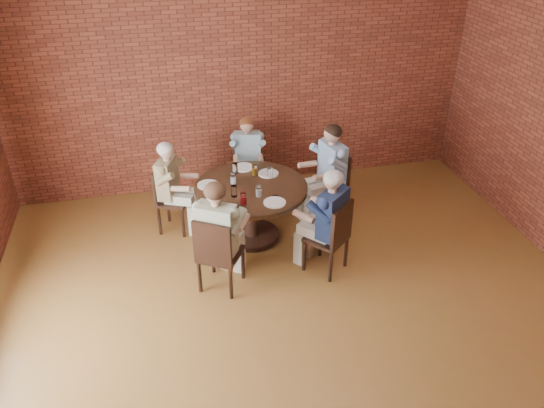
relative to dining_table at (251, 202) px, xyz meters
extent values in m
plane|color=brown|center=(0.19, -2.00, -0.53)|extent=(7.00, 7.00, 0.00)
plane|color=brown|center=(0.19, 1.50, 1.17)|extent=(7.00, 0.00, 7.00)
cylinder|color=black|center=(0.00, 0.00, -0.50)|extent=(0.69, 0.69, 0.06)
cylinder|color=black|center=(0.00, 0.00, -0.18)|extent=(0.20, 0.20, 0.64)
cylinder|color=#341D13|center=(0.00, 0.00, 0.20)|extent=(1.38, 1.38, 0.05)
cube|color=black|center=(1.07, 0.27, -0.10)|extent=(0.51, 0.51, 0.04)
cube|color=black|center=(1.26, 0.32, 0.16)|extent=(0.14, 0.42, 0.48)
cylinder|color=black|center=(0.85, 0.40, -0.32)|extent=(0.04, 0.04, 0.41)
cylinder|color=black|center=(0.94, 0.05, -0.32)|extent=(0.04, 0.04, 0.41)
cylinder|color=black|center=(1.21, 0.49, -0.32)|extent=(0.04, 0.04, 0.41)
cylinder|color=black|center=(1.29, 0.14, -0.32)|extent=(0.04, 0.04, 0.41)
cube|color=black|center=(0.14, 0.98, -0.10)|extent=(0.42, 0.42, 0.04)
cube|color=black|center=(0.17, 1.15, 0.13)|extent=(0.37, 0.09, 0.43)
cylinder|color=black|center=(-0.03, 0.85, -0.32)|extent=(0.04, 0.04, 0.41)
cylinder|color=black|center=(0.28, 0.81, -0.32)|extent=(0.04, 0.04, 0.41)
cylinder|color=black|center=(0.01, 1.16, -0.32)|extent=(0.04, 0.04, 0.41)
cylinder|color=black|center=(0.32, 1.12, -0.32)|extent=(0.04, 0.04, 0.41)
cube|color=black|center=(-0.93, 0.41, -0.10)|extent=(0.50, 0.50, 0.04)
cube|color=black|center=(-1.09, 0.48, 0.14)|extent=(0.19, 0.36, 0.43)
cylinder|color=black|center=(-0.85, 0.20, -0.32)|extent=(0.04, 0.04, 0.41)
cylinder|color=black|center=(-0.73, 0.49, -0.32)|extent=(0.04, 0.04, 0.41)
cylinder|color=black|center=(-1.14, 0.33, -0.32)|extent=(0.04, 0.04, 0.41)
cylinder|color=black|center=(-1.02, 0.62, -0.32)|extent=(0.04, 0.04, 0.41)
cube|color=black|center=(-0.51, -0.85, -0.10)|extent=(0.59, 0.59, 0.04)
cube|color=black|center=(-0.61, -1.02, 0.17)|extent=(0.39, 0.25, 0.49)
cylinder|color=black|center=(-0.26, -0.79, -0.32)|extent=(0.04, 0.04, 0.41)
cylinder|color=black|center=(-0.58, -0.60, -0.32)|extent=(0.04, 0.04, 0.41)
cylinder|color=black|center=(-0.45, -1.10, -0.32)|extent=(0.04, 0.04, 0.41)
cylinder|color=black|center=(-0.76, -0.91, -0.32)|extent=(0.04, 0.04, 0.41)
cube|color=black|center=(0.71, -0.82, -0.10)|extent=(0.58, 0.58, 0.04)
cube|color=black|center=(0.83, -0.96, 0.16)|extent=(0.34, 0.30, 0.47)
cylinder|color=black|center=(0.73, -0.57, -0.32)|extent=(0.04, 0.04, 0.41)
cylinder|color=black|center=(0.46, -0.80, -0.32)|extent=(0.04, 0.04, 0.41)
cylinder|color=black|center=(0.96, -0.84, -0.32)|extent=(0.04, 0.04, 0.41)
cylinder|color=black|center=(0.69, -1.07, -0.32)|extent=(0.04, 0.04, 0.41)
cylinder|color=white|center=(0.28, 0.26, 0.23)|extent=(0.26, 0.26, 0.01)
cylinder|color=white|center=(0.00, 0.50, 0.23)|extent=(0.26, 0.26, 0.01)
cylinder|color=white|center=(-0.51, 0.14, 0.23)|extent=(0.26, 0.26, 0.01)
cylinder|color=white|center=(0.19, -0.45, 0.23)|extent=(0.26, 0.26, 0.01)
cylinder|color=white|center=(0.27, 0.15, 0.29)|extent=(0.07, 0.07, 0.14)
cylinder|color=white|center=(0.10, 0.27, 0.29)|extent=(0.07, 0.07, 0.14)
cylinder|color=white|center=(-0.13, 0.38, 0.29)|extent=(0.07, 0.07, 0.14)
cylinder|color=white|center=(-0.20, 0.11, 0.29)|extent=(0.07, 0.07, 0.14)
cylinder|color=white|center=(-0.24, -0.19, 0.29)|extent=(0.07, 0.07, 0.14)
cylinder|color=white|center=(-0.16, -0.39, 0.29)|extent=(0.07, 0.07, 0.14)
cylinder|color=white|center=(0.04, -0.26, 0.29)|extent=(0.07, 0.07, 0.14)
cube|color=black|center=(0.22, -0.35, 0.23)|extent=(0.10, 0.15, 0.01)
camera|label=1|loc=(-1.01, -5.54, 3.38)|focal=35.00mm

